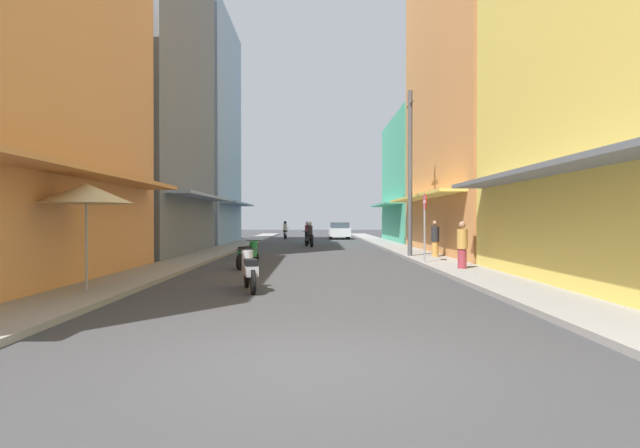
{
  "coord_description": "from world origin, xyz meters",
  "views": [
    {
      "loc": [
        0.14,
        -5.78,
        1.69
      ],
      "look_at": [
        0.39,
        21.46,
        1.45
      ],
      "focal_mm": 28.23,
      "sensor_mm": 36.0,
      "label": 1
    }
  ],
  "objects_px": {
    "motorbike_silver": "(249,269)",
    "parked_car": "(339,230)",
    "vendor_umbrella": "(86,193)",
    "motorbike_white": "(285,231)",
    "motorbike_green": "(249,254)",
    "utility_pole": "(410,173)",
    "motorbike_black": "(309,236)",
    "pedestrian_crossing": "(435,240)",
    "motorbike_maroon": "(308,234)",
    "street_sign_no_entry": "(425,219)",
    "pedestrian_far": "(462,247)"
  },
  "relations": [
    {
      "from": "pedestrian_far",
      "to": "utility_pole",
      "type": "relative_size",
      "value": 0.22
    },
    {
      "from": "motorbike_maroon",
      "to": "parked_car",
      "type": "bearing_deg",
      "value": 75.23
    },
    {
      "from": "motorbike_black",
      "to": "pedestrian_crossing",
      "type": "bearing_deg",
      "value": -61.02
    },
    {
      "from": "motorbike_silver",
      "to": "motorbike_maroon",
      "type": "height_order",
      "value": "motorbike_maroon"
    },
    {
      "from": "motorbike_black",
      "to": "street_sign_no_entry",
      "type": "height_order",
      "value": "street_sign_no_entry"
    },
    {
      "from": "motorbike_silver",
      "to": "vendor_umbrella",
      "type": "bearing_deg",
      "value": -169.3
    },
    {
      "from": "motorbike_green",
      "to": "parked_car",
      "type": "height_order",
      "value": "parked_car"
    },
    {
      "from": "pedestrian_crossing",
      "to": "vendor_umbrella",
      "type": "height_order",
      "value": "vendor_umbrella"
    },
    {
      "from": "motorbike_black",
      "to": "motorbike_maroon",
      "type": "relative_size",
      "value": 0.98
    },
    {
      "from": "motorbike_white",
      "to": "motorbike_maroon",
      "type": "relative_size",
      "value": 1.0
    },
    {
      "from": "motorbike_silver",
      "to": "parked_car",
      "type": "distance_m",
      "value": 32.15
    },
    {
      "from": "motorbike_white",
      "to": "parked_car",
      "type": "distance_m",
      "value": 4.71
    },
    {
      "from": "motorbike_silver",
      "to": "utility_pole",
      "type": "distance_m",
      "value": 11.84
    },
    {
      "from": "motorbike_white",
      "to": "vendor_umbrella",
      "type": "relative_size",
      "value": 0.72
    },
    {
      "from": "vendor_umbrella",
      "to": "motorbike_white",
      "type": "bearing_deg",
      "value": 85.48
    },
    {
      "from": "motorbike_white",
      "to": "parked_car",
      "type": "relative_size",
      "value": 0.44
    },
    {
      "from": "street_sign_no_entry",
      "to": "utility_pole",
      "type": "bearing_deg",
      "value": 88.31
    },
    {
      "from": "motorbike_white",
      "to": "street_sign_no_entry",
      "type": "bearing_deg",
      "value": -75.15
    },
    {
      "from": "motorbike_black",
      "to": "motorbike_green",
      "type": "distance_m",
      "value": 13.83
    },
    {
      "from": "utility_pole",
      "to": "motorbike_green",
      "type": "bearing_deg",
      "value": -146.09
    },
    {
      "from": "motorbike_black",
      "to": "parked_car",
      "type": "distance_m",
      "value": 12.96
    },
    {
      "from": "motorbike_maroon",
      "to": "street_sign_no_entry",
      "type": "xyz_separation_m",
      "value": [
        4.55,
        -15.54,
        1.01
      ]
    },
    {
      "from": "motorbike_white",
      "to": "motorbike_maroon",
      "type": "distance_m",
      "value": 9.67
    },
    {
      "from": "motorbike_black",
      "to": "utility_pole",
      "type": "relative_size",
      "value": 0.24
    },
    {
      "from": "motorbike_maroon",
      "to": "motorbike_green",
      "type": "relative_size",
      "value": 1.03
    },
    {
      "from": "motorbike_green",
      "to": "vendor_umbrella",
      "type": "xyz_separation_m",
      "value": [
        -2.81,
        -6.19,
        1.78
      ]
    },
    {
      "from": "parked_car",
      "to": "street_sign_no_entry",
      "type": "relative_size",
      "value": 1.55
    },
    {
      "from": "motorbike_silver",
      "to": "parked_car",
      "type": "relative_size",
      "value": 0.43
    },
    {
      "from": "utility_pole",
      "to": "motorbike_black",
      "type": "bearing_deg",
      "value": 115.78
    },
    {
      "from": "motorbike_green",
      "to": "utility_pole",
      "type": "relative_size",
      "value": 0.24
    },
    {
      "from": "motorbike_black",
      "to": "parked_car",
      "type": "relative_size",
      "value": 0.43
    },
    {
      "from": "motorbike_silver",
      "to": "pedestrian_crossing",
      "type": "relative_size",
      "value": 1.07
    },
    {
      "from": "motorbike_black",
      "to": "motorbike_green",
      "type": "relative_size",
      "value": 1.0
    },
    {
      "from": "motorbike_black",
      "to": "pedestrian_far",
      "type": "bearing_deg",
      "value": -71.25
    },
    {
      "from": "motorbike_white",
      "to": "motorbike_black",
      "type": "bearing_deg",
      "value": -79.78
    },
    {
      "from": "street_sign_no_entry",
      "to": "motorbike_silver",
      "type": "bearing_deg",
      "value": -130.84
    },
    {
      "from": "motorbike_maroon",
      "to": "utility_pole",
      "type": "height_order",
      "value": "utility_pole"
    },
    {
      "from": "motorbike_green",
      "to": "street_sign_no_entry",
      "type": "relative_size",
      "value": 0.67
    },
    {
      "from": "pedestrian_crossing",
      "to": "street_sign_no_entry",
      "type": "relative_size",
      "value": 0.63
    },
    {
      "from": "parked_car",
      "to": "pedestrian_far",
      "type": "height_order",
      "value": "pedestrian_far"
    },
    {
      "from": "motorbike_silver",
      "to": "street_sign_no_entry",
      "type": "height_order",
      "value": "street_sign_no_entry"
    },
    {
      "from": "motorbike_maroon",
      "to": "utility_pole",
      "type": "bearing_deg",
      "value": -69.06
    },
    {
      "from": "motorbike_maroon",
      "to": "street_sign_no_entry",
      "type": "relative_size",
      "value": 0.68
    },
    {
      "from": "utility_pole",
      "to": "pedestrian_far",
      "type": "bearing_deg",
      "value": -84.0
    },
    {
      "from": "utility_pole",
      "to": "parked_car",
      "type": "bearing_deg",
      "value": 95.27
    },
    {
      "from": "motorbike_white",
      "to": "parked_car",
      "type": "xyz_separation_m",
      "value": [
        4.69,
        0.47,
        0.04
      ]
    },
    {
      "from": "motorbike_green",
      "to": "vendor_umbrella",
      "type": "height_order",
      "value": "vendor_umbrella"
    },
    {
      "from": "motorbike_white",
      "to": "motorbike_silver",
      "type": "xyz_separation_m",
      "value": [
        1.03,
        -31.47,
        -0.2
      ]
    },
    {
      "from": "parked_car",
      "to": "vendor_umbrella",
      "type": "bearing_deg",
      "value": -102.5
    },
    {
      "from": "motorbike_black",
      "to": "pedestrian_crossing",
      "type": "relative_size",
      "value": 1.06
    }
  ]
}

